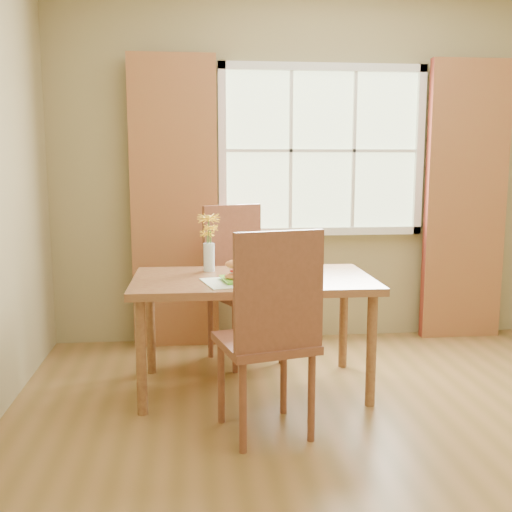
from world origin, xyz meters
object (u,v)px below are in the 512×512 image
at_px(dining_table, 253,289).
at_px(flower_vase, 209,237).
at_px(croissant_sandwich, 238,270).
at_px(chair_near, 272,327).
at_px(chair_far, 239,275).
at_px(water_glass, 296,270).

distance_m(dining_table, flower_vase, 0.46).
bearing_deg(croissant_sandwich, dining_table, 52.13).
distance_m(chair_near, croissant_sandwich, 0.60).
height_order(chair_near, flower_vase, chair_near).
bearing_deg(chair_far, dining_table, -110.95).
height_order(chair_near, croissant_sandwich, chair_near).
bearing_deg(croissant_sandwich, chair_near, -81.91).
distance_m(chair_far, croissant_sandwich, 0.81).
bearing_deg(chair_far, croissant_sandwich, -119.21).
distance_m(dining_table, water_glass, 0.31).
bearing_deg(dining_table, croissant_sandwich, -122.60).
height_order(dining_table, flower_vase, flower_vase).
height_order(dining_table, chair_near, chair_near).
height_order(chair_far, croissant_sandwich, chair_far).
bearing_deg(dining_table, chair_far, 94.23).
relative_size(croissant_sandwich, flower_vase, 0.46).
xyz_separation_m(chair_near, water_glass, (0.22, 0.57, 0.18)).
bearing_deg(dining_table, chair_near, -87.59).
relative_size(dining_table, croissant_sandwich, 8.56).
distance_m(dining_table, chair_far, 0.63).
relative_size(dining_table, chair_near, 1.35).
bearing_deg(dining_table, water_glass, -29.22).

